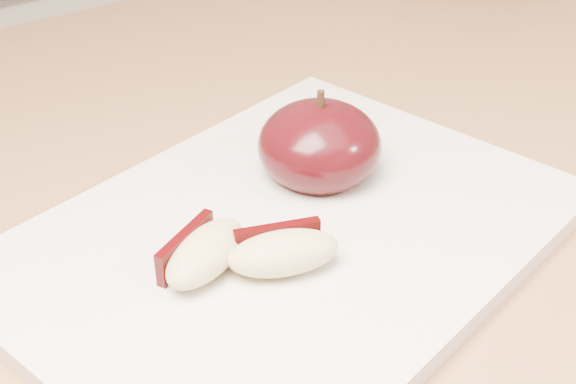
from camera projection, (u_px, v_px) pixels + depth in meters
back_cabinet at (41, 190)px, 1.30m from camera, size 2.40×0.62×0.94m
cutting_board at (288, 237)px, 0.47m from camera, size 0.37×0.31×0.01m
apple_half at (319, 145)px, 0.50m from camera, size 0.09×0.09×0.07m
apple_wedge_a at (203, 252)px, 0.43m from camera, size 0.07×0.05×0.02m
apple_wedge_b at (283, 251)px, 0.43m from camera, size 0.07×0.05×0.02m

